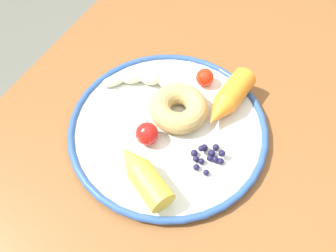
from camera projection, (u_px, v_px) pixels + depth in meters
The scene contains 9 objects.
dining_table at pixel (180, 184), 0.64m from camera, with size 1.14×0.72×0.77m.
plate at pixel (168, 127), 0.58m from camera, with size 0.35×0.35×0.02m.
banana at pixel (149, 81), 0.62m from camera, with size 0.08×0.17×0.03m.
carrot_orange at pixel (228, 99), 0.58m from camera, with size 0.13×0.06×0.04m.
carrot_yellow at pixel (142, 175), 0.50m from camera, with size 0.09×0.12×0.04m.
donut at pixel (179, 108), 0.58m from camera, with size 0.10×0.10×0.04m, color tan.
blueberry_pile at pixel (208, 156), 0.54m from camera, with size 0.06×0.06×0.02m.
tomato_near at pixel (148, 132), 0.55m from camera, with size 0.04×0.04×0.04m, color red.
tomato_mid at pixel (205, 78), 0.62m from camera, with size 0.03×0.03×0.03m, color red.
Camera 1 is at (0.25, 0.10, 1.26)m, focal length 35.69 mm.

